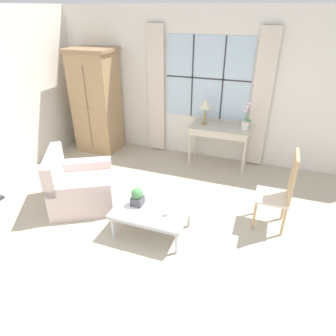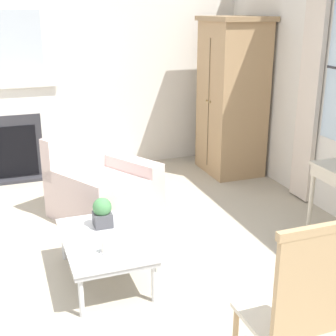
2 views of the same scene
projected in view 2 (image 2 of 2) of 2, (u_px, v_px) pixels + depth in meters
name	position (u px, v px, depth m)	size (l,w,h in m)	color
ground_plane	(62.00, 292.00, 3.76)	(14.00, 14.00, 0.00)	#B2A893
wall_left	(68.00, 68.00, 6.19)	(0.06, 7.20, 2.80)	silver
fireplace	(12.00, 124.00, 6.04)	(0.34, 1.24, 2.18)	#2D2D33
armoire	(232.00, 97.00, 6.23)	(0.90, 0.73, 2.06)	tan
armchair_upholstered	(103.00, 189.00, 5.11)	(1.25, 1.27, 0.87)	beige
side_chair_wooden	(295.00, 305.00, 2.55)	(0.44, 0.44, 1.14)	beige
coffee_table	(104.00, 242.00, 3.84)	(0.99, 0.66, 0.38)	silver
potted_plant_small	(102.00, 212.00, 3.99)	(0.16, 0.16, 0.26)	#4C4C51
pillar_candle	(105.00, 248.00, 3.57)	(0.09, 0.09, 0.11)	silver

